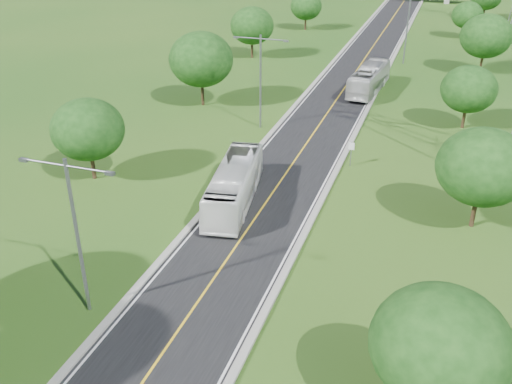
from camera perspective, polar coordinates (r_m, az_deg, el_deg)
ground at (r=75.33m, az=8.50°, el=9.72°), size 260.00×260.00×0.00m
road at (r=81.00m, az=9.34°, el=10.92°), size 8.00×150.00×0.06m
curb_left at (r=81.74m, az=6.36°, el=11.32°), size 0.50×150.00×0.22m
curb_right at (r=80.43m, az=12.37°, el=10.60°), size 0.50×150.00×0.22m
speed_limit_sign at (r=53.54m, az=9.50°, el=4.15°), size 0.55×0.09×2.40m
streetlight_near_left at (r=33.63m, az=-17.60°, el=-3.15°), size 5.90×0.25×10.00m
streetlight_mid_left at (r=61.08m, az=0.45°, el=11.73°), size 5.90×0.25×10.00m
streetlight_far_right at (r=90.60m, az=14.93°, el=15.96°), size 5.90×0.25×10.00m
tree_lb at (r=51.32m, az=-16.47°, el=6.02°), size 6.30×6.30×7.33m
tree_lc at (r=68.85m, az=-5.51°, el=13.07°), size 7.56×7.56×8.79m
tree_ld at (r=91.52m, az=-0.40°, el=16.30°), size 6.72×6.72×7.82m
tree_le at (r=113.61m, az=5.03°, el=18.01°), size 5.88×5.88×6.84m
tree_ra at (r=27.33m, az=17.91°, el=-14.42°), size 6.30×6.30×7.33m
tree_rb at (r=44.52m, az=21.73°, el=2.34°), size 6.72×6.72×7.82m
tree_rc at (r=65.43m, az=20.51°, el=9.61°), size 5.88×5.88×6.84m
tree_rd at (r=88.64m, az=22.03°, el=14.25°), size 7.14×7.14×8.30m
tree_re at (r=112.39m, az=20.38°, el=16.25°), size 5.46×5.46×6.35m
bus_outbound at (r=75.93m, az=11.24°, el=11.02°), size 3.88×12.29×3.37m
bus_inbound at (r=46.05m, az=-2.19°, el=0.75°), size 4.68×12.26×3.33m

